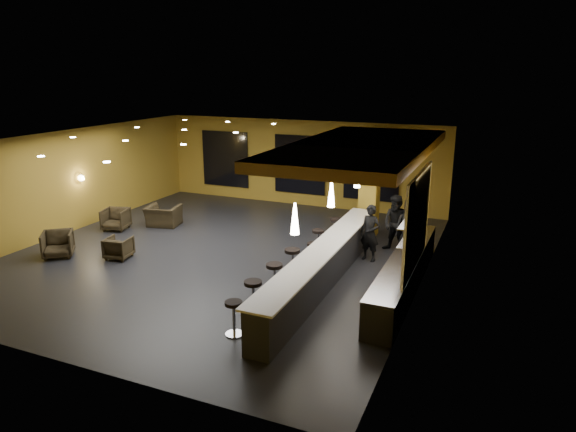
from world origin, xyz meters
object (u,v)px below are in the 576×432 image
at_px(staff_c, 409,226).
at_px(bar_stool_0, 234,314).
at_px(bar_stool_2, 274,276).
at_px(prep_counter, 404,274).
at_px(staff_a, 370,233).
at_px(pendant_0, 295,219).
at_px(pendant_2, 357,176).
at_px(bar_counter, 324,267).
at_px(staff_b, 396,224).
at_px(bar_stool_1, 253,294).
at_px(column, 370,185).
at_px(armchair_b, 119,248).
at_px(bar_stool_6, 336,228).
at_px(armchair_c, 116,219).
at_px(armchair_a, 58,244).
at_px(bar_stool_5, 318,238).
at_px(armchair_d, 163,216).
at_px(bar_stool_4, 313,252).
at_px(pendant_1, 331,194).
at_px(bar_stool_3, 292,260).

relative_size(staff_c, bar_stool_0, 2.22).
xyz_separation_m(bar_stool_0, bar_stool_2, (-0.02, 2.12, 0.05)).
bearing_deg(prep_counter, staff_a, 127.73).
xyz_separation_m(pendant_0, pendant_2, (0.00, 5.00, 0.00)).
distance_m(bar_counter, pendant_0, 2.72).
bearing_deg(staff_c, pendant_2, 174.04).
bearing_deg(staff_b, bar_stool_1, -91.82).
height_order(column, bar_stool_1, column).
xyz_separation_m(armchair_b, bar_stool_6, (5.58, 3.81, 0.22)).
bearing_deg(armchair_c, column, 4.46).
bearing_deg(armchair_a, bar_stool_1, -47.36).
xyz_separation_m(staff_a, bar_stool_5, (-1.59, -0.08, -0.35)).
height_order(prep_counter, armchair_c, prep_counter).
height_order(staff_b, bar_stool_2, staff_b).
bearing_deg(pendant_2, bar_stool_1, -99.62).
distance_m(staff_a, bar_stool_5, 1.63).
height_order(pendant_0, staff_c, pendant_0).
bearing_deg(staff_b, pendant_2, -148.92).
relative_size(armchair_d, bar_stool_4, 1.53).
bearing_deg(pendant_1, armchair_d, 162.42).
relative_size(prep_counter, armchair_c, 7.17).
height_order(bar_counter, bar_stool_0, bar_counter).
bearing_deg(armchair_b, pendant_0, 157.39).
height_order(bar_stool_2, bar_stool_5, bar_stool_2).
bearing_deg(staff_a, pendant_1, -95.63).
distance_m(staff_c, armchair_d, 8.70).
height_order(armchair_c, bar_stool_2, bar_stool_2).
xyz_separation_m(pendant_2, armchair_c, (-8.33, -1.31, -1.97)).
bearing_deg(staff_a, armchair_d, -168.81).
relative_size(bar_stool_0, bar_stool_3, 0.90).
relative_size(prep_counter, armchair_a, 6.91).
distance_m(staff_a, bar_stool_1, 4.81).
xyz_separation_m(column, bar_stool_1, (-0.90, -6.90, -1.20)).
bearing_deg(bar_stool_5, bar_stool_2, -89.23).
height_order(column, armchair_b, column).
height_order(bar_stool_3, bar_stool_5, bar_stool_3).
xyz_separation_m(staff_a, staff_c, (0.95, 1.05, 0.02)).
height_order(bar_stool_1, bar_stool_4, bar_stool_1).
bearing_deg(armchair_c, prep_counter, -21.36).
bearing_deg(bar_stool_2, armchair_c, 159.16).
relative_size(staff_a, armchair_b, 2.34).
bearing_deg(bar_stool_2, bar_stool_3, 89.50).
xyz_separation_m(staff_a, armchair_d, (-7.72, 0.50, -0.47)).
xyz_separation_m(pendant_0, bar_stool_4, (-0.68, 3.04, -1.88)).
bearing_deg(staff_a, bar_stool_5, -162.42).
height_order(staff_b, bar_stool_0, staff_b).
bearing_deg(bar_stool_6, bar_stool_5, -101.19).
bearing_deg(staff_a, column, 120.33).
distance_m(bar_counter, bar_stool_4, 1.24).
distance_m(bar_stool_3, bar_stool_5, 2.17).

